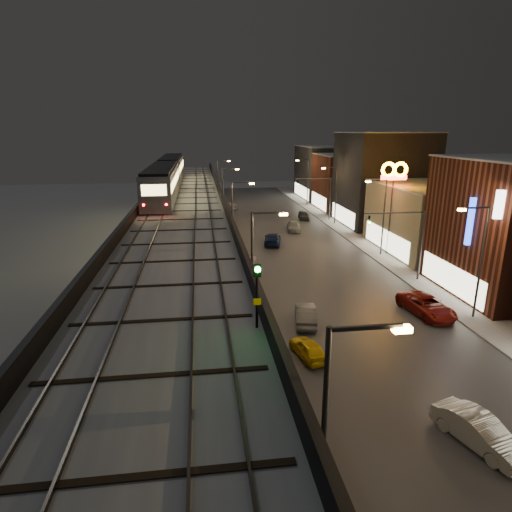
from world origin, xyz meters
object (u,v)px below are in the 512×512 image
car_far_white (230,206)px  car_onc_silver (479,432)px  car_mid_dark (272,239)px  car_taxi (308,349)px  car_mid_silver (247,263)px  car_onc_dark (426,306)px  car_onc_white (294,227)px  subway_train (168,174)px  car_near_white (305,315)px  rail_signal (257,284)px  sign_citgo (507,223)px  car_onc_red (304,216)px

car_far_white → car_onc_silver: (7.00, -64.62, 0.04)m
car_mid_dark → car_taxi: bearing=96.6°
car_mid_dark → car_onc_silver: (3.41, -37.81, 0.01)m
car_far_white → car_onc_silver: car_onc_silver is taller
car_mid_silver → car_onc_dark: car_onc_dark is taller
car_taxi → car_onc_white: car_onc_white is taller
car_mid_silver → car_far_white: car_far_white is taller
subway_train → car_mid_dark: 17.41m
subway_train → car_near_white: bearing=-69.1°
car_far_white → car_onc_dark: 51.68m
rail_signal → car_far_white: (3.49, 64.32, -7.86)m
rail_signal → car_onc_white: (11.54, 44.96, -7.88)m
car_far_white → sign_citgo: size_ratio=0.40×
subway_train → rail_signal: 45.76m
car_far_white → car_onc_white: car_far_white is taller
car_taxi → car_onc_dark: 12.35m
car_near_white → car_onc_white: 31.72m
car_near_white → car_onc_white: bearing=-90.0°
car_onc_white → car_mid_dark: bearing=-112.7°
car_mid_silver → car_onc_silver: 29.45m
car_onc_red → sign_citgo: sign_citgo is taller
car_near_white → car_mid_dark: (1.46, 23.71, 0.01)m
car_far_white → subway_train: bearing=42.7°
car_near_white → car_far_white: 50.56m
rail_signal → car_onc_red: (15.00, 52.99, -7.85)m
subway_train → car_onc_red: subway_train is taller
car_near_white → car_onc_white: size_ratio=0.94×
car_far_white → car_onc_red: size_ratio=0.99×
car_mid_dark → car_onc_silver: bearing=106.8°
car_onc_dark → car_onc_white: car_onc_dark is taller
subway_train → car_mid_silver: bearing=-62.3°
car_onc_dark → car_onc_silver: bearing=-118.0°
rail_signal → car_mid_silver: 29.30m
car_near_white → car_far_white: bearing=-76.8°
car_mid_dark → car_onc_white: 8.68m
car_mid_silver → subway_train: bearing=-55.2°
subway_train → car_onc_dark: size_ratio=7.13×
car_near_white → car_far_white: car_near_white is taller
car_near_white → sign_citgo: size_ratio=0.43×
car_near_white → car_mid_silver: size_ratio=0.93×
car_far_white → car_taxi: bearing=71.3°
car_near_white → car_onc_red: car_near_white is taller
subway_train → car_onc_silver: (16.89, -45.60, -7.77)m
car_onc_white → car_onc_red: car_onc_red is taller
car_onc_silver → car_taxi: bearing=105.0°
car_taxi → car_onc_red: car_onc_red is taller
rail_signal → car_mid_silver: bearing=84.6°
car_taxi → car_far_white: car_far_white is taller
car_taxi → car_onc_dark: car_onc_dark is taller
car_mid_dark → car_onc_red: car_mid_dark is taller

